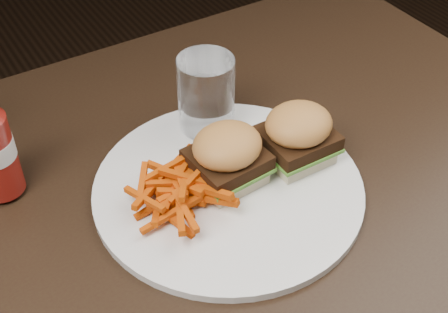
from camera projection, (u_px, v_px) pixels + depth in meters
dining_table at (167, 236)px, 0.75m from camera, size 1.20×0.80×0.04m
plate at (228, 188)px, 0.77m from camera, size 0.33×0.33×0.01m
sandwich_half_a at (227, 173)px, 0.77m from camera, size 0.08×0.08×0.02m
sandwich_half_b at (296, 152)px, 0.80m from camera, size 0.08×0.07×0.02m
fries_pile at (179, 188)px, 0.73m from camera, size 0.11×0.11×0.04m
tumbler at (206, 98)px, 0.83m from camera, size 0.09×0.09×0.12m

